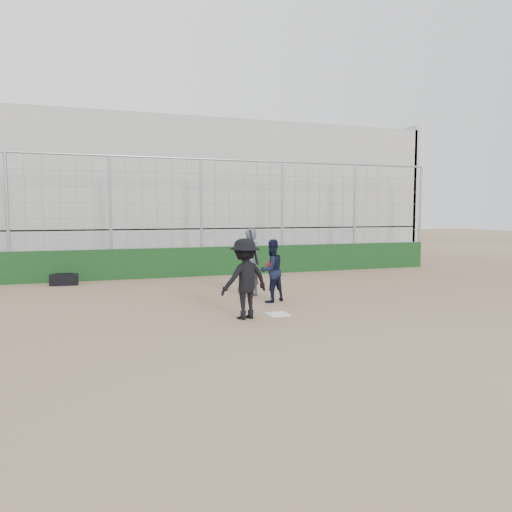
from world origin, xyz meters
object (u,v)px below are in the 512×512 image
object	(u,v)px
equipment_bag	(64,280)
catcher_crouched	(272,281)
batter_at_plate	(245,279)
umpire	(250,266)

from	to	relation	value
equipment_bag	catcher_crouched	bearing A→B (deg)	-44.14
catcher_crouched	equipment_bag	world-z (taller)	catcher_crouched
batter_at_plate	catcher_crouched	world-z (taller)	batter_at_plate
batter_at_plate	catcher_crouched	distance (m)	2.02
catcher_crouched	batter_at_plate	bearing A→B (deg)	-127.50
umpire	equipment_bag	size ratio (longest dim) A/B	1.94
batter_at_plate	umpire	world-z (taller)	batter_at_plate
umpire	batter_at_plate	bearing A→B (deg)	50.25
batter_at_plate	catcher_crouched	size ratio (longest dim) A/B	1.73
catcher_crouched	umpire	bearing A→B (deg)	103.38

